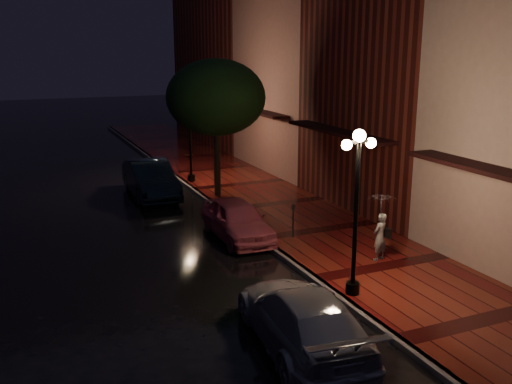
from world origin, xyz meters
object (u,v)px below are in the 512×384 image
pink_car (237,220)px  navy_car (150,179)px  street_tree (216,100)px  streetlamp_far (190,130)px  woman_with_umbrella (381,217)px  streetlamp_near (356,203)px  silver_car (303,319)px  parking_meter (293,217)px

pink_car → navy_car: 6.90m
street_tree → pink_car: (-1.21, -5.31, -3.57)m
streetlamp_far → woman_with_umbrella: streetlamp_far is taller
pink_car → streetlamp_near: bearing=-79.5°
pink_car → navy_car: bearing=102.6°
streetlamp_far → navy_car: streetlamp_far is taller
navy_car → silver_car: (-0.04, -14.12, -0.10)m
pink_car → streetlamp_far: bearing=84.5°
street_tree → parking_meter: bearing=-86.5°
streetlamp_near → street_tree: size_ratio=0.74×
streetlamp_far → silver_car: 15.97m
streetlamp_near → streetlamp_far: same height
pink_car → woman_with_umbrella: woman_with_umbrella is taller
silver_car → parking_meter: 7.01m
navy_car → woman_with_umbrella: bearing=-66.8°
streetlamp_near → street_tree: 11.12m
navy_car → pink_car: bearing=-77.7°
silver_car → parking_meter: size_ratio=4.11×
pink_car → parking_meter: 1.92m
streetlamp_near → woman_with_umbrella: 2.93m
pink_car → parking_meter: size_ratio=3.43×
navy_car → woman_with_umbrella: size_ratio=2.34×
street_tree → parking_meter: street_tree is taller
woman_with_umbrella → navy_car: bearing=-87.3°
street_tree → woman_with_umbrella: bearing=-78.9°
street_tree → parking_meter: 7.21m
streetlamp_far → street_tree: size_ratio=0.74×
street_tree → streetlamp_far: bearing=94.9°
streetlamp_far → pink_car: (-0.95, -8.31, -1.92)m
streetlamp_near → parking_meter: bearing=82.0°
navy_car → parking_meter: (2.98, -7.80, 0.06)m
streetlamp_far → pink_car: 8.59m
streetlamp_near → pink_car: bearing=99.5°
streetlamp_far → street_tree: street_tree is taller
streetlamp_near → navy_car: size_ratio=0.90×
navy_car → parking_meter: size_ratio=4.13×
streetlamp_far → navy_car: size_ratio=0.90×
pink_car → silver_car: silver_car is taller
streetlamp_near → streetlamp_far: (0.00, 14.00, 0.00)m
streetlamp_far → woman_with_umbrella: (2.08, -12.25, -1.10)m
woman_with_umbrella → parking_meter: bearing=-83.5°
streetlamp_far → woman_with_umbrella: size_ratio=2.10×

